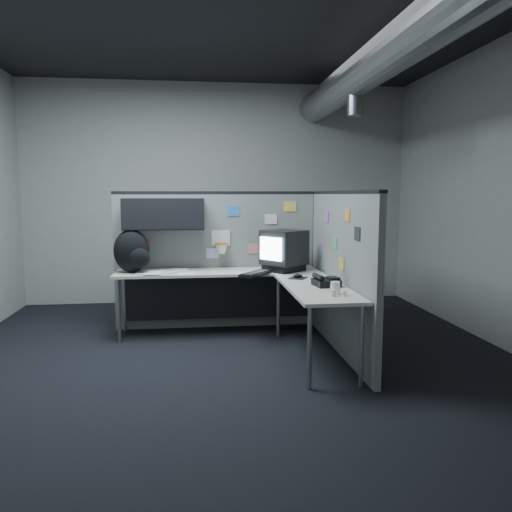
{
  "coord_description": "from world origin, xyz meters",
  "views": [
    {
      "loc": [
        -0.35,
        -4.63,
        1.59
      ],
      "look_at": [
        0.26,
        0.35,
        0.97
      ],
      "focal_mm": 35.0,
      "sensor_mm": 36.0,
      "label": 1
    }
  ],
  "objects": [
    {
      "name": "cup",
      "position": [
        0.85,
        -0.48,
        0.79
      ],
      "size": [
        0.09,
        0.09,
        0.11
      ],
      "primitive_type": "cylinder",
      "rotation": [
        0.0,
        0.0,
        -0.11
      ],
      "color": "white",
      "rests_on": "desk"
    },
    {
      "name": "partition_right",
      "position": [
        1.1,
        0.22,
        0.82
      ],
      "size": [
        0.07,
        2.23,
        1.63
      ],
      "color": "slate",
      "rests_on": "ground"
    },
    {
      "name": "monitor",
      "position": [
        0.64,
        0.88,
        0.97
      ],
      "size": [
        0.57,
        0.57,
        0.46
      ],
      "rotation": [
        0.0,
        0.0,
        -0.13
      ],
      "color": "black",
      "rests_on": "desk"
    },
    {
      "name": "backpack",
      "position": [
        -1.04,
        0.97,
        0.96
      ],
      "size": [
        0.46,
        0.42,
        0.48
      ],
      "rotation": [
        0.0,
        0.0,
        0.33
      ],
      "color": "black",
      "rests_on": "desk"
    },
    {
      "name": "papers",
      "position": [
        -0.68,
        0.94,
        0.74
      ],
      "size": [
        0.65,
        0.48,
        0.01
      ],
      "rotation": [
        0.0,
        0.0,
        -0.03
      ],
      "color": "white",
      "rests_on": "desk"
    },
    {
      "name": "desk",
      "position": [
        0.15,
        0.7,
        0.61
      ],
      "size": [
        2.31,
        2.11,
        0.73
      ],
      "color": "beige",
      "rests_on": "ground"
    },
    {
      "name": "bottles",
      "position": [
        0.85,
        -0.52,
        0.76
      ],
      "size": [
        0.14,
        0.16,
        0.08
      ],
      "rotation": [
        0.0,
        0.0,
        0.11
      ],
      "color": "silver",
      "rests_on": "desk"
    },
    {
      "name": "room",
      "position": [
        0.56,
        0.0,
        2.1
      ],
      "size": [
        5.62,
        5.62,
        3.22
      ],
      "color": "black",
      "rests_on": "ground"
    },
    {
      "name": "mouse",
      "position": [
        0.7,
        0.38,
        0.74
      ],
      "size": [
        0.24,
        0.25,
        0.04
      ],
      "rotation": [
        0.0,
        0.0,
        0.25
      ],
      "color": "black",
      "rests_on": "desk"
    },
    {
      "name": "keyboard",
      "position": [
        0.28,
        0.61,
        0.75
      ],
      "size": [
        0.39,
        0.44,
        0.04
      ],
      "rotation": [
        0.0,
        0.0,
        0.12
      ],
      "color": "black",
      "rests_on": "desk"
    },
    {
      "name": "partition_back",
      "position": [
        -0.25,
        1.23,
        1.0
      ],
      "size": [
        2.44,
        0.42,
        1.63
      ],
      "color": "slate",
      "rests_on": "ground"
    },
    {
      "name": "phone",
      "position": [
        0.87,
        -0.09,
        0.77
      ],
      "size": [
        0.25,
        0.26,
        0.11
      ],
      "rotation": [
        0.0,
        0.0,
        -0.04
      ],
      "color": "black",
      "rests_on": "desk"
    }
  ]
}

